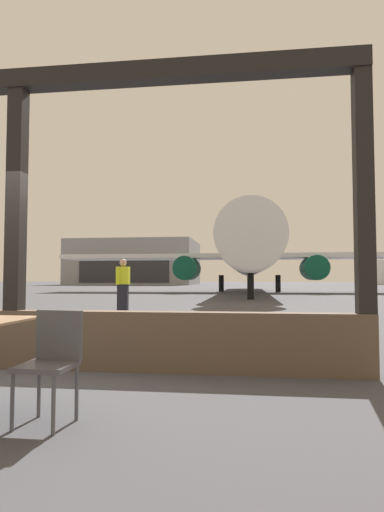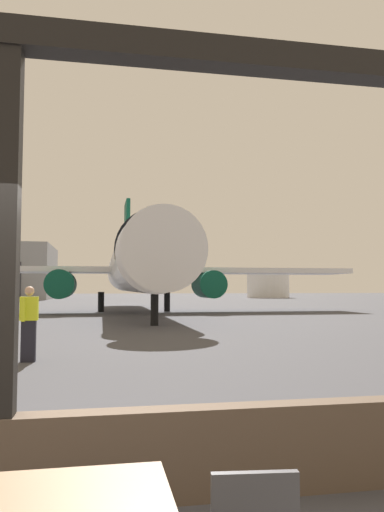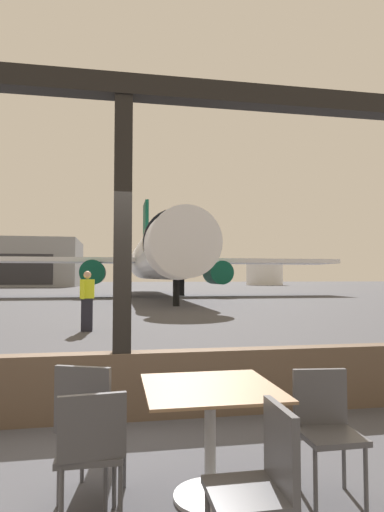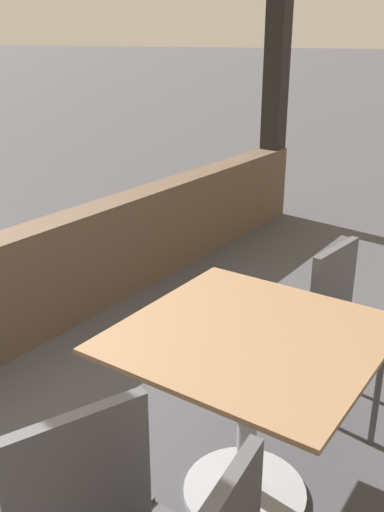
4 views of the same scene
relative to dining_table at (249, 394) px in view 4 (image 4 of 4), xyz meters
name	(u,v)px [view 4 (image 4 of 4)]	position (x,y,z in m)	size (l,w,h in m)	color
dining_table	(249,394)	(0.00, 0.00, 0.00)	(0.93, 0.93, 0.78)	#8C6B4C
cafe_chair_window_left	(70,510)	(-0.85, 0.11, 0.06)	(0.50, 0.50, 0.95)	#4C4C51
cafe_chair_window_right	(349,317)	(0.82, -0.11, 0.02)	(0.42, 0.42, 0.87)	#4C4C51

